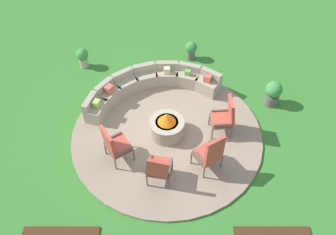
{
  "coord_description": "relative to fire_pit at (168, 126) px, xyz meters",
  "views": [
    {
      "loc": [
        0.03,
        -6.07,
        7.3
      ],
      "look_at": [
        0.0,
        0.2,
        0.45
      ],
      "focal_mm": 38.36,
      "sensor_mm": 36.0,
      "label": 1
    }
  ],
  "objects": [
    {
      "name": "lounge_chair_front_right",
      "position": [
        -0.18,
        -1.46,
        0.25
      ],
      "size": [
        0.64,
        0.64,
        1.02
      ],
      "rotation": [
        0.0,
        0.0,
        6.12
      ],
      "color": "brown",
      "rests_on": "patio_circle"
    },
    {
      "name": "patio_circle",
      "position": [
        0.0,
        0.0,
        -0.31
      ],
      "size": [
        5.0,
        5.0,
        0.06
      ],
      "primitive_type": "cylinder",
      "color": "gray",
      "rests_on": "ground_plane"
    },
    {
      "name": "potted_plant_2",
      "position": [
        -2.62,
        2.83,
        0.03
      ],
      "size": [
        0.38,
        0.38,
        0.65
      ],
      "color": "#A89E8E",
      "rests_on": "ground_plane"
    },
    {
      "name": "ground_plane",
      "position": [
        0.0,
        0.0,
        -0.34
      ],
      "size": [
        24.0,
        24.0,
        0.0
      ],
      "primitive_type": "plane",
      "color": "#387A2D"
    },
    {
      "name": "lounge_chair_front_left",
      "position": [
        -1.24,
        -0.82,
        0.29
      ],
      "size": [
        0.76,
        0.78,
        1.12
      ],
      "rotation": [
        0.0,
        0.0,
        5.29
      ],
      "color": "brown",
      "rests_on": "patio_circle"
    },
    {
      "name": "potted_plant_0",
      "position": [
        2.96,
        1.18,
        0.07
      ],
      "size": [
        0.47,
        0.47,
        0.77
      ],
      "color": "#605B56",
      "rests_on": "ground_plane"
    },
    {
      "name": "fire_pit",
      "position": [
        0.0,
        0.0,
        0.0
      ],
      "size": [
        0.91,
        0.91,
        0.73
      ],
      "color": "#9E937F",
      "rests_on": "patio_circle"
    },
    {
      "name": "lounge_chair_back_left",
      "position": [
        1.0,
        -1.09,
        0.3
      ],
      "size": [
        0.77,
        0.79,
        1.17
      ],
      "rotation": [
        0.0,
        0.0,
        6.89
      ],
      "color": "brown",
      "rests_on": "patio_circle"
    },
    {
      "name": "potted_plant_1",
      "position": [
        0.77,
        3.22,
        0.02
      ],
      "size": [
        0.38,
        0.38,
        0.63
      ],
      "color": "#605B56",
      "rests_on": "ground_plane"
    },
    {
      "name": "lounge_chair_back_right",
      "position": [
        1.48,
        0.08,
        0.3
      ],
      "size": [
        0.61,
        0.57,
        1.14
      ],
      "rotation": [
        0.0,
        0.0,
        7.92
      ],
      "color": "brown",
      "rests_on": "patio_circle"
    },
    {
      "name": "curved_stone_bench",
      "position": [
        -0.51,
        1.55,
        -0.01
      ],
      "size": [
        3.79,
        2.0,
        0.65
      ],
      "color": "#9E937F",
      "rests_on": "patio_circle"
    }
  ]
}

